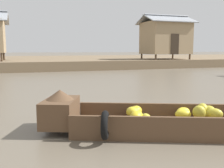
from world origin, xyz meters
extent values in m
plane|color=#665B4C|center=(0.00, 10.00, 0.00)|extent=(300.00, 300.00, 0.00)
cube|color=#756047|center=(0.00, 29.98, 0.37)|extent=(160.00, 20.00, 0.74)
cube|color=brown|center=(-0.95, 4.71, 0.06)|extent=(4.24, 2.70, 0.12)
cube|color=brown|center=(-0.73, 5.24, 0.29)|extent=(3.80, 1.63, 0.34)
cube|color=brown|center=(-1.18, 4.17, 0.29)|extent=(3.80, 1.63, 0.34)
cube|color=brown|center=(-3.12, 5.60, 0.38)|extent=(0.97, 1.21, 0.52)
cone|color=brown|center=(-3.12, 5.60, 0.74)|extent=(0.73, 0.73, 0.20)
cube|color=brown|center=(-1.76, 5.04, 0.31)|extent=(0.61, 1.11, 0.05)
torus|color=black|center=(-2.48, 4.58, 0.32)|extent=(0.31, 0.53, 0.52)
ellipsoid|color=yellow|center=(-1.82, 4.73, 0.38)|extent=(0.41, 0.42, 0.25)
ellipsoid|color=yellow|center=(-1.73, 5.12, 0.38)|extent=(0.28, 0.32, 0.22)
ellipsoid|color=yellow|center=(-0.87, 4.62, 0.38)|extent=(0.37, 0.31, 0.19)
ellipsoid|color=yellow|center=(-1.67, 4.62, 0.33)|extent=(0.21, 0.32, 0.25)
ellipsoid|color=yellow|center=(-1.57, 5.29, 0.35)|extent=(0.37, 0.36, 0.22)
ellipsoid|color=gold|center=(-0.18, 4.70, 0.35)|extent=(0.25, 0.34, 0.27)
ellipsoid|color=yellow|center=(-0.64, 4.96, 0.34)|extent=(0.31, 0.21, 0.18)
ellipsoid|color=gold|center=(-0.61, 4.47, 0.43)|extent=(0.31, 0.31, 0.26)
ellipsoid|color=gold|center=(-0.21, 4.50, 0.36)|extent=(0.37, 0.36, 0.22)
ellipsoid|color=gold|center=(-0.28, 4.80, 0.39)|extent=(0.28, 0.32, 0.27)
cylinder|color=#4C3826|center=(-5.29, 21.89, 1.07)|extent=(0.16, 0.16, 0.65)
cylinder|color=#4C3826|center=(-5.29, 24.66, 1.07)|extent=(0.16, 0.16, 0.65)
cylinder|color=#4C3826|center=(7.28, 20.89, 0.98)|extent=(0.16, 0.16, 0.48)
cylinder|color=#4C3826|center=(10.77, 20.89, 0.98)|extent=(0.16, 0.16, 0.48)
cylinder|color=#4C3826|center=(7.28, 23.78, 0.98)|extent=(0.16, 0.16, 0.48)
cylinder|color=#4C3826|center=(10.77, 23.78, 0.98)|extent=(0.16, 0.16, 0.48)
cube|color=#9E8460|center=(9.02, 22.34, 2.70)|extent=(3.90, 3.28, 2.96)
cube|color=#2D2319|center=(9.02, 20.67, 2.12)|extent=(0.80, 0.04, 1.80)
cube|color=#9399A0|center=(9.02, 21.52, 4.43)|extent=(4.60, 2.14, 0.84)
cube|color=#9399A0|center=(9.02, 23.16, 4.43)|extent=(4.60, 2.14, 0.84)
camera|label=1|loc=(-3.81, 0.33, 1.64)|focal=42.00mm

